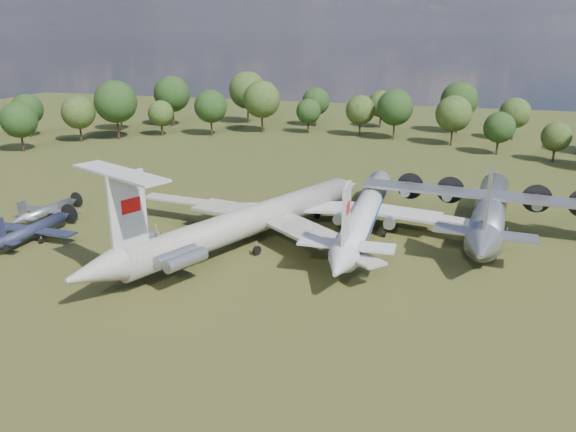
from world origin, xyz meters
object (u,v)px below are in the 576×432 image
(il62_airliner, at_px, (250,226))
(an12_transport, at_px, (489,215))
(person_on_il62, at_px, (156,230))
(tu104_jet, at_px, (365,216))
(small_prop_west, at_px, (33,233))
(small_prop_northwest, at_px, (48,213))

(il62_airliner, relative_size, an12_transport, 1.32)
(il62_airliner, height_order, person_on_il62, person_on_il62)
(tu104_jet, height_order, an12_transport, an12_transport)
(person_on_il62, bearing_deg, small_prop_west, 2.41)
(small_prop_west, relative_size, small_prop_northwest, 1.19)
(small_prop_northwest, bearing_deg, small_prop_west, -57.24)
(tu104_jet, bearing_deg, person_on_il62, -132.46)
(small_prop_northwest, height_order, person_on_il62, person_on_il62)
(an12_transport, bearing_deg, tu104_jet, -158.57)
(il62_airliner, height_order, tu104_jet, il62_airliner)
(tu104_jet, xyz_separation_m, small_prop_west, (-42.86, -16.32, -1.19))
(small_prop_west, height_order, person_on_il62, person_on_il62)
(an12_transport, height_order, person_on_il62, person_on_il62)
(small_prop_northwest, bearing_deg, il62_airliner, 3.40)
(an12_transport, xyz_separation_m, small_prop_west, (-59.68, -21.06, -1.47))
(tu104_jet, height_order, person_on_il62, person_on_il62)
(tu104_jet, distance_m, an12_transport, 17.48)
(small_prop_northwest, xyz_separation_m, person_on_il62, (27.06, -14.89, 5.12))
(il62_airliner, bearing_deg, an12_transport, 48.66)
(tu104_jet, relative_size, an12_transport, 1.18)
(small_prop_west, bearing_deg, small_prop_northwest, 119.74)
(small_prop_west, height_order, small_prop_northwest, small_prop_west)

